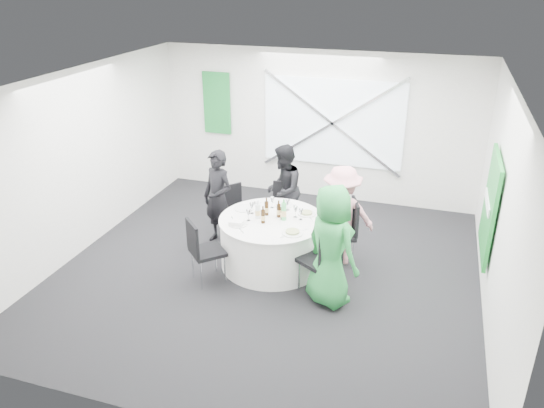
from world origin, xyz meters
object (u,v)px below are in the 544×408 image
(person_man_back, at_px, (283,190))
(person_woman_green, at_px, (331,246))
(chair_front_left, at_px, (201,247))
(person_man_back_left, at_px, (218,198))
(chair_back, at_px, (283,205))
(green_water_bottle, at_px, (284,212))
(clear_water_bottle, at_px, (258,211))
(chair_back_left, at_px, (235,207))
(chair_back_right, at_px, (345,227))
(banquet_table, at_px, (272,242))
(person_woman_pink, at_px, (341,216))
(chair_front_right, at_px, (324,257))

(person_man_back, height_order, person_woman_green, person_woman_green)
(chair_front_left, height_order, person_man_back_left, person_man_back_left)
(chair_back, distance_m, green_water_bottle, 1.12)
(clear_water_bottle, bearing_deg, chair_back_left, 130.39)
(chair_back_right, bearing_deg, banquet_table, -90.00)
(chair_back, bearing_deg, person_man_back, 102.01)
(chair_back_right, bearing_deg, green_water_bottle, -88.14)
(chair_back_right, bearing_deg, person_woman_green, -20.11)
(chair_front_left, distance_m, green_water_bottle, 1.29)
(clear_water_bottle, bearing_deg, person_man_back, 87.54)
(person_man_back, xyz_separation_m, clear_water_bottle, (-0.05, -1.15, 0.11))
(person_man_back, distance_m, green_water_bottle, 1.15)
(chair_back_left, xyz_separation_m, person_man_back_left, (-0.14, -0.35, 0.28))
(person_woman_pink, relative_size, clear_water_bottle, 5.52)
(person_woman_pink, height_order, clear_water_bottle, person_woman_pink)
(banquet_table, xyz_separation_m, person_man_back, (-0.16, 1.12, 0.38))
(banquet_table, xyz_separation_m, chair_back, (-0.13, 1.04, 0.14))
(banquet_table, distance_m, person_man_back_left, 1.19)
(person_woman_green, bearing_deg, clear_water_bottle, 5.85)
(clear_water_bottle, bearing_deg, chair_front_right, -25.97)
(green_water_bottle, bearing_deg, chair_back_right, 21.46)
(banquet_table, height_order, green_water_bottle, green_water_bottle)
(chair_back_left, relative_size, chair_back_right, 0.83)
(chair_front_right, distance_m, chair_front_left, 1.71)
(person_man_back, bearing_deg, chair_front_left, -26.38)
(chair_front_right, height_order, person_woman_pink, person_woman_pink)
(person_woman_green, distance_m, clear_water_bottle, 1.39)
(chair_back, height_order, chair_back_right, chair_back_right)
(person_man_back, bearing_deg, person_woman_pink, 48.63)
(banquet_table, relative_size, person_man_back, 1.03)
(chair_back, relative_size, clear_water_bottle, 3.20)
(banquet_table, bearing_deg, person_man_back_left, 157.54)
(chair_front_right, relative_size, person_man_back, 0.67)
(chair_back, xyz_separation_m, chair_front_left, (-0.66, -1.81, 0.05))
(chair_front_right, bearing_deg, chair_front_left, -51.10)
(clear_water_bottle, bearing_deg, green_water_bottle, 8.90)
(chair_back, distance_m, clear_water_bottle, 1.13)
(chair_front_left, xyz_separation_m, person_woman_pink, (1.73, 1.17, 0.20))
(person_man_back_left, bearing_deg, chair_back, 56.66)
(person_man_back_left, bearing_deg, chair_back_left, 91.33)
(chair_back_left, bearing_deg, person_man_back_left, -160.14)
(banquet_table, xyz_separation_m, clear_water_bottle, (-0.21, -0.03, 0.49))
(banquet_table, relative_size, chair_front_right, 1.53)
(person_man_back_left, height_order, green_water_bottle, person_man_back_left)
(person_woman_pink, relative_size, green_water_bottle, 4.79)
(chair_back, distance_m, person_man_back, 0.25)
(chair_front_right, height_order, clear_water_bottle, clear_water_bottle)
(green_water_bottle, bearing_deg, chair_front_right, -39.21)
(chair_back, relative_size, chair_front_left, 0.92)
(green_water_bottle, relative_size, clear_water_bottle, 1.15)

